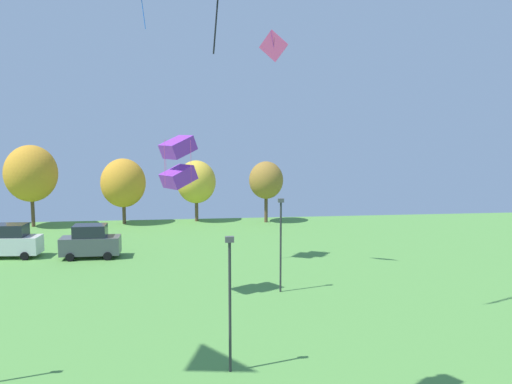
% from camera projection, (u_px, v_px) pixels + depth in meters
% --- Properties ---
extents(kite_flying_3, '(1.82, 1.15, 2.07)m').
position_uv_depth(kite_flying_3, '(273.00, 46.00, 35.90)').
color(kite_flying_3, '#E54C93').
extents(kite_flying_7, '(2.31, 2.25, 3.06)m').
position_uv_depth(kite_flying_7, '(178.00, 162.00, 31.18)').
color(kite_flying_7, purple).
extents(parked_car_leftmost, '(4.67, 2.30, 2.62)m').
position_uv_depth(parked_car_leftmost, '(10.00, 241.00, 41.88)').
color(parked_car_leftmost, silver).
rests_on(parked_car_leftmost, ground).
extents(parked_car_second_from_left, '(4.49, 2.09, 2.60)m').
position_uv_depth(parked_car_second_from_left, '(90.00, 242.00, 41.73)').
color(parked_car_second_from_left, '#4C5156').
rests_on(parked_car_second_from_left, ground).
extents(light_post_0, '(0.36, 0.20, 5.73)m').
position_uv_depth(light_post_0, '(230.00, 296.00, 22.16)').
color(light_post_0, '#2D2D33').
rests_on(light_post_0, ground).
extents(light_post_1, '(0.36, 0.20, 5.81)m').
position_uv_depth(light_post_1, '(281.00, 239.00, 32.97)').
color(light_post_1, '#2D2D33').
rests_on(light_post_1, ground).
extents(treeline_tree_1, '(5.18, 5.18, 8.26)m').
position_uv_depth(treeline_tree_1, '(31.00, 174.00, 54.22)').
color(treeline_tree_1, brown).
rests_on(treeline_tree_1, ground).
extents(treeline_tree_2, '(4.61, 4.61, 6.81)m').
position_uv_depth(treeline_tree_2, '(123.00, 183.00, 56.02)').
color(treeline_tree_2, brown).
rests_on(treeline_tree_2, ground).
extents(treeline_tree_3, '(4.15, 4.15, 6.52)m').
position_uv_depth(treeline_tree_3, '(196.00, 182.00, 57.49)').
color(treeline_tree_3, brown).
rests_on(treeline_tree_3, ground).
extents(treeline_tree_4, '(3.59, 3.59, 6.45)m').
position_uv_depth(treeline_tree_4, '(266.00, 180.00, 56.89)').
color(treeline_tree_4, brown).
rests_on(treeline_tree_4, ground).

